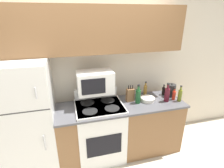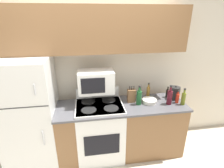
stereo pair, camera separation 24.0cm
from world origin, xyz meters
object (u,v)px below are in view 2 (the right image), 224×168
(knife_block, at_px, (131,96))
(bowl, at_px, (149,101))
(bottle_wine_green, at_px, (139,97))
(bottle_olive_oil, at_px, (183,98))
(bottle_vinegar, at_px, (148,91))
(bottle_wine_red, at_px, (170,97))
(kettle, at_px, (175,93))
(stove, at_px, (100,130))
(microwave, at_px, (96,81))
(refrigerator, at_px, (30,114))
(bottle_hot_sauce, at_px, (177,98))
(bottle_soy_sauce, at_px, (167,93))

(knife_block, relative_size, bowl, 1.20)
(knife_block, bearing_deg, bottle_wine_green, -45.46)
(bottle_olive_oil, bearing_deg, bottle_vinegar, 141.98)
(bottle_wine_red, bearing_deg, kettle, 41.75)
(stove, distance_m, bowl, 0.89)
(knife_block, bearing_deg, bottle_vinegar, 22.25)
(bottle_wine_green, bearing_deg, bottle_wine_red, -8.00)
(stove, height_order, microwave, microwave)
(bottle_wine_red, bearing_deg, bowl, 163.71)
(stove, distance_m, bottle_wine_green, 0.80)
(knife_block, xyz_separation_m, kettle, (0.71, -0.01, -0.00))
(refrigerator, height_order, bottle_hot_sauce, refrigerator)
(bottle_wine_red, bearing_deg, bottle_soy_sauce, 71.07)
(stove, xyz_separation_m, knife_block, (0.50, 0.07, 0.52))
(bottle_wine_red, bearing_deg, bottle_hot_sauce, 8.60)
(stove, bearing_deg, microwave, 103.65)
(microwave, xyz_separation_m, kettle, (1.23, -0.05, -0.25))
(bottle_wine_green, distance_m, bottle_soy_sauce, 0.55)
(bottle_wine_green, relative_size, bottle_olive_oil, 1.15)
(bottle_soy_sauce, bearing_deg, bottle_wine_red, -108.93)
(bottle_wine_green, bearing_deg, kettle, 7.77)
(refrigerator, height_order, bowl, refrigerator)
(microwave, relative_size, knife_block, 1.94)
(bottle_wine_red, bearing_deg, stove, 175.41)
(refrigerator, bearing_deg, bottle_olive_oil, -4.97)
(bottle_hot_sauce, bearing_deg, kettle, 79.19)
(stove, relative_size, bottle_vinegar, 4.49)
(bottle_soy_sauce, bearing_deg, bottle_vinegar, 169.03)
(refrigerator, xyz_separation_m, bottle_wine_red, (2.03, -0.15, 0.19))
(bowl, bearing_deg, bottle_hot_sauce, -8.10)
(refrigerator, relative_size, microwave, 3.20)
(bottle_wine_red, bearing_deg, knife_block, 163.81)
(kettle, bearing_deg, bottle_wine_green, -172.23)
(bottle_soy_sauce, xyz_separation_m, bottle_olive_oil, (0.12, -0.27, 0.03))
(bottle_wine_green, relative_size, bottle_soy_sauce, 1.67)
(bottle_hot_sauce, bearing_deg, bottle_vinegar, 144.14)
(bottle_soy_sauce, xyz_separation_m, kettle, (0.09, -0.08, 0.03))
(bottle_hot_sauce, xyz_separation_m, bottle_wine_red, (-0.14, -0.02, 0.04))
(stove, distance_m, microwave, 0.78)
(microwave, xyz_separation_m, bottle_wine_red, (1.07, -0.20, -0.23))
(bowl, xyz_separation_m, bottle_wine_red, (0.28, -0.08, 0.09))
(refrigerator, xyz_separation_m, knife_block, (1.49, 0.01, 0.18))
(knife_block, bearing_deg, microwave, 175.20)
(bowl, relative_size, bottle_vinegar, 0.91)
(bottle_wine_red, height_order, bottle_vinegar, bottle_wine_red)
(bowl, bearing_deg, bottle_soy_sauce, 22.56)
(bottle_hot_sauce, distance_m, bottle_olive_oil, 0.09)
(bottle_hot_sauce, height_order, bottle_soy_sauce, bottle_hot_sauce)
(knife_block, distance_m, kettle, 0.71)
(bottle_wine_green, height_order, kettle, bottle_wine_green)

